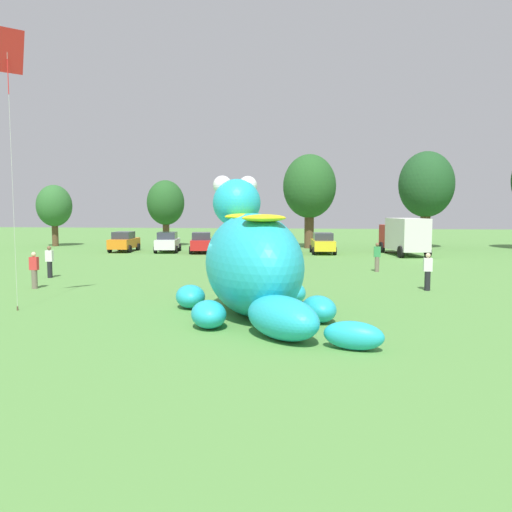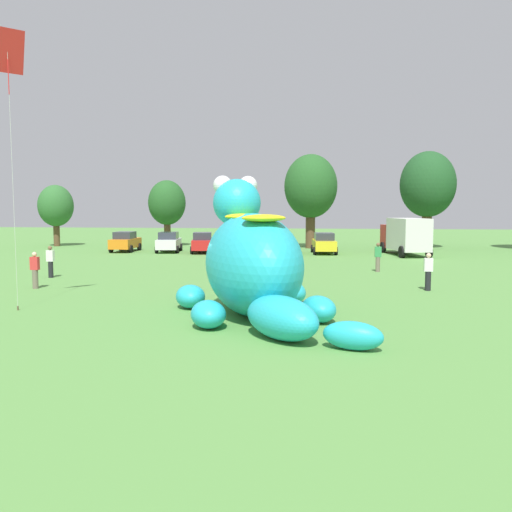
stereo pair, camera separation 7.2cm
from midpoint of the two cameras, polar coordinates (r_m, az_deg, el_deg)
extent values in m
plane|color=#568E42|center=(19.36, -1.46, -5.90)|extent=(160.00, 160.00, 0.00)
ellipsoid|color=#23B2C6|center=(18.39, -0.28, -0.89)|extent=(5.19, 7.02, 3.55)
ellipsoid|color=#23B2C6|center=(20.91, -1.98, 5.75)|extent=(2.48, 2.59, 1.87)
sphere|color=white|center=(21.11, -3.52, 7.65)|extent=(0.75, 0.75, 0.75)
sphere|color=white|center=(21.31, -0.77, 7.63)|extent=(0.75, 0.75, 0.75)
ellipsoid|color=yellow|center=(19.67, -1.23, 4.27)|extent=(1.73, 1.57, 0.24)
ellipsoid|color=yellow|center=(18.29, -0.28, 4.21)|extent=(1.73, 1.57, 0.24)
ellipsoid|color=yellow|center=(16.76, 0.96, 4.12)|extent=(1.73, 1.57, 0.24)
ellipsoid|color=#23B2C6|center=(19.93, -6.98, -4.35)|extent=(1.55, 1.81, 0.87)
ellipsoid|color=#23B2C6|center=(20.74, 3.94, -3.95)|extent=(1.55, 1.81, 0.87)
ellipsoid|color=#23B2C6|center=(16.56, -5.04, -6.28)|extent=(1.55, 1.81, 0.87)
ellipsoid|color=#23B2C6|center=(17.46, 6.88, -5.70)|extent=(1.55, 1.81, 0.87)
ellipsoid|color=#23B2C6|center=(15.09, 2.91, -6.66)|extent=(2.93, 3.08, 1.24)
ellipsoid|color=#23B2C6|center=(14.26, 10.55, -8.44)|extent=(1.78, 1.22, 0.76)
cube|color=orange|center=(47.09, -13.87, 1.35)|extent=(1.95, 4.20, 0.80)
cube|color=#2D333D|center=(46.91, -13.94, 2.19)|extent=(1.62, 2.06, 0.60)
cylinder|color=black|center=(48.59, -14.36, 0.98)|extent=(0.28, 0.65, 0.64)
cylinder|color=black|center=(48.09, -12.44, 0.98)|extent=(0.28, 0.65, 0.64)
cylinder|color=black|center=(46.18, -15.34, 0.75)|extent=(0.28, 0.65, 0.64)
cylinder|color=black|center=(45.66, -13.32, 0.75)|extent=(0.28, 0.65, 0.64)
cube|color=white|center=(45.73, -9.33, 1.32)|extent=(2.30, 4.31, 0.80)
cube|color=#2D333D|center=(45.54, -9.37, 2.19)|extent=(1.78, 2.17, 0.60)
cylinder|color=black|center=(47.13, -10.14, 0.94)|extent=(0.33, 0.67, 0.64)
cylinder|color=black|center=(46.91, -8.09, 0.95)|extent=(0.33, 0.67, 0.64)
cylinder|color=black|center=(44.63, -10.63, 0.70)|extent=(0.33, 0.67, 0.64)
cylinder|color=black|center=(44.39, -8.46, 0.71)|extent=(0.33, 0.67, 0.64)
cube|color=red|center=(44.61, -5.73, 1.27)|extent=(2.45, 4.35, 0.80)
cube|color=#2D333D|center=(44.42, -5.75, 2.16)|extent=(1.85, 2.22, 0.60)
cylinder|color=black|center=(45.94, -6.74, 0.87)|extent=(0.36, 0.67, 0.64)
cylinder|color=black|center=(45.89, -4.62, 0.89)|extent=(0.36, 0.67, 0.64)
cylinder|color=black|center=(43.41, -6.90, 0.63)|extent=(0.36, 0.67, 0.64)
cylinder|color=black|center=(43.35, -4.66, 0.64)|extent=(0.36, 0.67, 0.64)
cube|color=#1E7238|center=(43.63, -1.11, 1.21)|extent=(1.78, 4.13, 0.80)
cube|color=#2D333D|center=(43.44, -1.13, 2.12)|extent=(1.53, 2.00, 0.60)
cylinder|color=black|center=(45.03, -1.98, 0.82)|extent=(0.25, 0.64, 0.64)
cylinder|color=black|center=(44.82, 0.17, 0.80)|extent=(0.25, 0.64, 0.64)
cylinder|color=black|center=(42.52, -2.46, 0.56)|extent=(0.25, 0.64, 0.64)
cylinder|color=black|center=(42.30, -0.18, 0.55)|extent=(0.25, 0.64, 0.64)
cube|color=#B7BABF|center=(43.29, 2.89, 1.17)|extent=(2.16, 4.27, 0.80)
cube|color=#2D333D|center=(43.09, 2.90, 2.09)|extent=(1.71, 2.13, 0.60)
cylinder|color=black|center=(44.56, 1.73, 0.78)|extent=(0.31, 0.66, 0.64)
cylinder|color=black|center=(44.62, 3.92, 0.77)|extent=(0.31, 0.66, 0.64)
cylinder|color=black|center=(42.02, 1.80, 0.51)|extent=(0.31, 0.66, 0.64)
cylinder|color=black|center=(42.09, 4.11, 0.51)|extent=(0.31, 0.66, 0.64)
cube|color=yellow|center=(43.93, 7.38, 1.20)|extent=(2.08, 4.24, 0.80)
cube|color=#2D333D|center=(43.73, 7.41, 2.10)|extent=(1.68, 2.10, 0.60)
cylinder|color=black|center=(45.14, 6.15, 0.81)|extent=(0.30, 0.66, 0.64)
cylinder|color=black|center=(45.30, 8.29, 0.80)|extent=(0.30, 0.66, 0.64)
cylinder|color=black|center=(42.62, 6.41, 0.55)|extent=(0.30, 0.66, 0.64)
cylinder|color=black|center=(42.79, 8.68, 0.54)|extent=(0.30, 0.66, 0.64)
cube|color=#B2231E|center=(46.06, 14.80, 2.10)|extent=(2.31, 2.15, 1.90)
cube|color=silver|center=(43.03, 16.17, 2.26)|extent=(2.94, 4.92, 2.50)
cylinder|color=black|center=(45.81, 13.59, 0.92)|extent=(0.45, 0.94, 0.90)
cylinder|color=black|center=(46.45, 15.94, 0.92)|extent=(0.45, 0.94, 0.90)
cylinder|color=black|center=(41.24, 15.52, 0.42)|extent=(0.45, 0.94, 0.90)
cylinder|color=black|center=(41.98, 18.22, 0.43)|extent=(0.45, 0.94, 0.90)
cylinder|color=brown|center=(55.85, -20.67, 2.09)|extent=(0.61, 0.61, 2.12)
ellipsoid|color=#2D662D|center=(55.78, -20.76, 5.10)|extent=(3.40, 3.40, 4.08)
cylinder|color=brown|center=(52.85, -9.50, 2.28)|extent=(0.65, 0.65, 2.28)
ellipsoid|color=#235623|center=(52.79, -9.55, 5.70)|extent=(3.65, 3.65, 4.38)
cylinder|color=brown|center=(49.83, 5.92, 2.62)|extent=(0.88, 0.88, 3.08)
ellipsoid|color=#235623|center=(49.83, 5.97, 7.50)|extent=(4.92, 4.92, 5.91)
cylinder|color=brown|center=(51.93, 17.95, 2.55)|extent=(0.91, 0.91, 3.17)
ellipsoid|color=#1E4C23|center=(51.94, 18.09, 7.37)|extent=(5.07, 5.07, 6.09)
cylinder|color=black|center=(25.16, 18.14, -2.58)|extent=(0.26, 0.26, 0.88)
cube|color=white|center=(25.08, 18.19, -0.90)|extent=(0.38, 0.22, 0.60)
sphere|color=beige|center=(25.04, 18.22, 0.05)|extent=(0.22, 0.22, 0.22)
cylinder|color=#726656|center=(26.57, -22.64, -2.32)|extent=(0.26, 0.26, 0.88)
cube|color=red|center=(26.48, -22.70, -0.73)|extent=(0.38, 0.22, 0.60)
sphere|color=beige|center=(26.45, -22.73, 0.17)|extent=(0.22, 0.22, 0.22)
cylinder|color=black|center=(30.46, -21.21, -1.37)|extent=(0.26, 0.26, 0.88)
cube|color=white|center=(30.39, -21.25, 0.02)|extent=(0.38, 0.22, 0.60)
sphere|color=brown|center=(30.35, -21.28, 0.81)|extent=(0.22, 0.22, 0.22)
cylinder|color=#726656|center=(31.86, 13.07, -0.88)|extent=(0.26, 0.26, 0.88)
cube|color=#338C4C|center=(31.80, 13.10, 0.45)|extent=(0.38, 0.22, 0.60)
sphere|color=brown|center=(31.77, 13.11, 1.20)|extent=(0.22, 0.22, 0.22)
cylinder|color=brown|center=(21.25, -24.21, -5.16)|extent=(0.06, 0.06, 0.15)
cylinder|color=silver|center=(20.96, -24.68, 7.35)|extent=(0.01, 0.01, 9.07)
cube|color=red|center=(21.65, -25.16, 19.42)|extent=(1.13, 1.13, 1.44)
cylinder|color=red|center=(21.44, -25.06, 17.10)|extent=(0.03, 0.03, 1.20)
camera|label=1|loc=(0.04, -89.89, 0.01)|focal=37.07mm
camera|label=2|loc=(0.04, 90.11, -0.01)|focal=37.07mm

